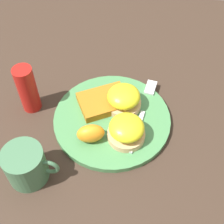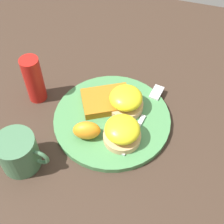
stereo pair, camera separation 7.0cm
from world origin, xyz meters
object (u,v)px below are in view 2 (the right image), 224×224
sandwich_benedict_left (122,132)px  fork (145,113)px  condiment_bottle (34,80)px  sandwich_benedict_right (126,100)px  cup (19,153)px  orange_wedge (87,130)px  hashbrown_patty (107,101)px

sandwich_benedict_left → fork: sandwich_benedict_left is taller
sandwich_benedict_left → condiment_bottle: (-0.24, 0.07, 0.02)m
sandwich_benedict_right → cup: cup is taller
sandwich_benedict_right → orange_wedge: sandwich_benedict_right is taller
condiment_bottle → fork: bearing=3.0°
fork → cup: (-0.22, -0.19, 0.02)m
condiment_bottle → sandwich_benedict_left: bearing=-16.3°
sandwich_benedict_right → cup: (-0.17, -0.20, -0.00)m
orange_wedge → fork: orange_wedge is taller
hashbrown_patty → orange_wedge: orange_wedge is taller
hashbrown_patty → fork: bearing=-2.3°
sandwich_benedict_left → cup: size_ratio=0.75×
hashbrown_patty → orange_wedge: 0.10m
orange_wedge → cup: (-0.11, -0.09, 0.00)m
sandwich_benedict_right → cup: 0.26m
sandwich_benedict_right → orange_wedge: (-0.06, -0.10, -0.00)m
hashbrown_patty → fork: 0.10m
fork → condiment_bottle: bearing=-177.0°
sandwich_benedict_right → condiment_bottle: (-0.22, -0.02, 0.02)m
sandwich_benedict_left → cup: cup is taller
sandwich_benedict_right → hashbrown_patty: size_ratio=0.73×
cup → condiment_bottle: size_ratio=0.89×
sandwich_benedict_left → hashbrown_patty: size_ratio=0.73×
hashbrown_patty → orange_wedge: size_ratio=1.89×
sandwich_benedict_left → condiment_bottle: 0.25m
hashbrown_patty → fork: size_ratio=0.52×
orange_wedge → fork: bearing=42.3°
cup → sandwich_benedict_right: bearing=48.9°
hashbrown_patty → fork: (0.10, -0.00, -0.01)m
fork → hashbrown_patty: bearing=177.7°
sandwich_benedict_left → hashbrown_patty: sandwich_benedict_left is taller
hashbrown_patty → cup: cup is taller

